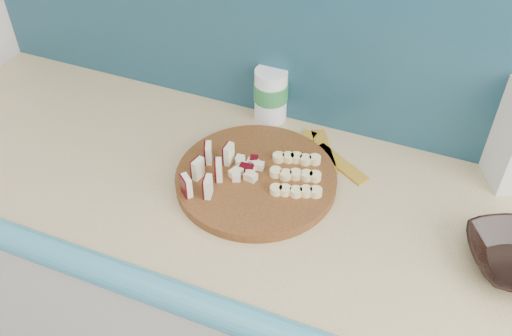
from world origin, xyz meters
The scene contains 7 objects.
backsplash centered at (0.10, 1.79, 1.16)m, with size 2.20×0.02×0.50m, color teal.
cutting_board centered at (-0.16, 1.53, 0.92)m, with size 0.35×0.35×0.02m, color #42260E.
apple_wedges centered at (-0.25, 1.48, 0.96)m, with size 0.07×0.16×0.05m.
apple_chunks centered at (-0.18, 1.52, 0.94)m, with size 0.06×0.05×0.02m.
banana_slices centered at (-0.08, 1.56, 0.94)m, with size 0.14×0.15×0.02m.
canister centered at (-0.22, 1.76, 0.98)m, with size 0.08×0.08×0.14m.
banana_peel centered at (-0.06, 1.67, 0.91)m, with size 0.20×0.17×0.01m.
Camera 1 is at (0.18, 0.70, 1.77)m, focal length 40.00 mm.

